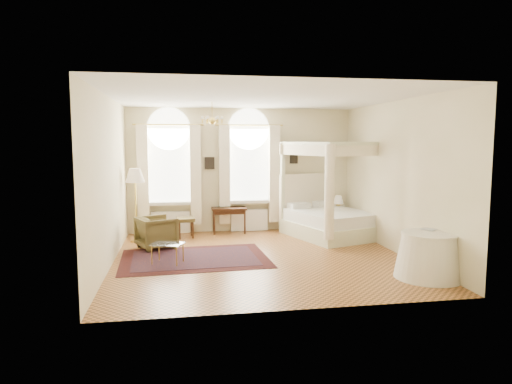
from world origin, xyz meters
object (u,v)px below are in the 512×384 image
(writing_desk, at_px, (229,211))
(side_table, at_px, (429,256))
(stool, at_px, (186,221))
(coffee_table, at_px, (167,245))
(nightstand, at_px, (339,220))
(floor_lamp, at_px, (135,179))
(armchair, at_px, (157,232))
(canopy_bed, at_px, (331,215))

(writing_desk, relative_size, side_table, 0.77)
(stool, relative_size, coffee_table, 0.70)
(nightstand, xyz_separation_m, floor_lamp, (-5.40, -0.64, 1.25))
(armchair, relative_size, floor_lamp, 0.45)
(writing_desk, relative_size, floor_lamp, 0.52)
(armchair, distance_m, side_table, 5.80)
(canopy_bed, bearing_deg, writing_desk, 160.32)
(armchair, distance_m, floor_lamp, 1.50)
(canopy_bed, xyz_separation_m, armchair, (-4.32, -0.55, -0.18))
(stool, distance_m, armchair, 1.27)
(coffee_table, relative_size, side_table, 0.60)
(writing_desk, distance_m, stool, 1.21)
(nightstand, bearing_deg, coffee_table, -148.42)
(stool, relative_size, floor_lamp, 0.28)
(nightstand, height_order, coffee_table, nightstand)
(nightstand, relative_size, stool, 1.06)
(stool, height_order, coffee_table, stool)
(coffee_table, bearing_deg, canopy_bed, 25.60)
(side_table, bearing_deg, canopy_bed, 98.74)
(stool, distance_m, side_table, 5.95)
(side_table, bearing_deg, coffee_table, 159.41)
(nightstand, height_order, stool, nightstand)
(nightstand, distance_m, coffee_table, 5.41)
(canopy_bed, bearing_deg, nightstand, 57.79)
(writing_desk, height_order, armchair, armchair)
(canopy_bed, bearing_deg, floor_lamp, 176.99)
(nightstand, xyz_separation_m, armchair, (-4.88, -1.44, 0.10))
(nightstand, xyz_separation_m, stool, (-4.22, -0.37, 0.15))
(stool, distance_m, coffee_table, 2.50)
(armchair, xyz_separation_m, floor_lamp, (-0.52, 0.80, 1.15))
(stool, xyz_separation_m, side_table, (4.22, -4.20, -0.02))
(armchair, bearing_deg, stool, -55.67)
(writing_desk, distance_m, armchair, 2.33)
(nightstand, distance_m, stool, 4.23)
(armchair, height_order, side_table, side_table)
(canopy_bed, xyz_separation_m, stool, (-3.65, 0.53, -0.13))
(nightstand, bearing_deg, side_table, -90.00)
(canopy_bed, bearing_deg, side_table, -81.26)
(armchair, height_order, floor_lamp, floor_lamp)
(canopy_bed, height_order, side_table, canopy_bed)
(floor_lamp, bearing_deg, armchair, -57.15)
(nightstand, xyz_separation_m, coffee_table, (-4.61, -2.83, 0.10))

